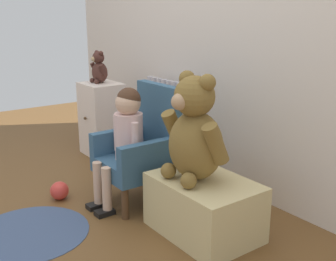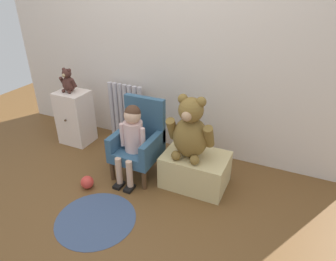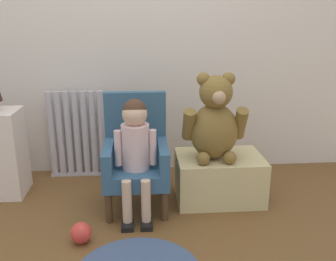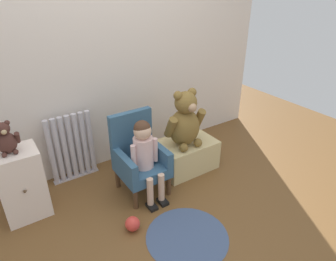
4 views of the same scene
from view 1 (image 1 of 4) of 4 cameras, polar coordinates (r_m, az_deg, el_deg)
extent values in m
plane|color=brown|center=(2.52, -14.82, -11.85)|extent=(6.00, 6.00, 0.00)
cube|color=beige|center=(2.86, 6.68, 16.78)|extent=(3.80, 0.05, 2.40)
cylinder|color=#BAB6BF|center=(3.36, -2.34, 1.91)|extent=(0.05, 0.05, 0.64)
cylinder|color=#BAB6BF|center=(3.31, -1.74, 1.71)|extent=(0.05, 0.05, 0.64)
cylinder|color=#BAB6BF|center=(3.26, -1.12, 1.49)|extent=(0.05, 0.05, 0.64)
cylinder|color=#BAB6BF|center=(3.21, -0.49, 1.27)|extent=(0.05, 0.05, 0.64)
cylinder|color=#BAB6BF|center=(3.16, 0.17, 1.04)|extent=(0.05, 0.05, 0.64)
cylinder|color=#BAB6BF|center=(3.11, 0.84, 0.81)|extent=(0.05, 0.05, 0.64)
cylinder|color=#BAB6BF|center=(3.06, 1.54, 0.57)|extent=(0.05, 0.05, 0.64)
cube|color=#BAB6BF|center=(3.31, -0.47, -4.29)|extent=(0.43, 0.05, 0.02)
cube|color=silver|center=(3.49, -8.89, 1.53)|extent=(0.33, 0.28, 0.60)
sphere|color=#4C3823|center=(3.42, -11.17, 1.63)|extent=(0.02, 0.02, 0.02)
cube|color=#335876|center=(2.60, -4.45, -4.66)|extent=(0.40, 0.42, 0.10)
cube|color=#335876|center=(2.61, -1.26, 1.63)|extent=(0.40, 0.06, 0.43)
cube|color=#335876|center=(2.70, -6.40, -1.24)|extent=(0.06, 0.42, 0.14)
cube|color=#335876|center=(2.42, -2.40, -3.14)|extent=(0.06, 0.42, 0.14)
cylinder|color=#4C331E|center=(2.71, -9.45, -7.25)|extent=(0.04, 0.04, 0.19)
cylinder|color=#4C331E|center=(2.44, -5.84, -9.80)|extent=(0.04, 0.04, 0.19)
cylinder|color=#4C331E|center=(2.87, -3.16, -5.71)|extent=(0.04, 0.04, 0.19)
cylinder|color=#4C331E|center=(2.62, 0.87, -7.89)|extent=(0.04, 0.04, 0.19)
cylinder|color=beige|center=(2.52, -5.32, -0.79)|extent=(0.17, 0.17, 0.28)
sphere|color=#D8AD8E|center=(2.47, -5.44, 3.75)|extent=(0.15, 0.15, 0.15)
sphere|color=#472D1E|center=(2.47, -5.35, 4.19)|extent=(0.14, 0.14, 0.14)
cylinder|color=#D8AD8E|center=(2.57, -9.46, -6.99)|extent=(0.06, 0.06, 0.26)
cube|color=black|center=(2.62, -9.71, -10.00)|extent=(0.07, 0.11, 0.03)
cylinder|color=#D8AD8E|center=(2.48, -8.30, -7.81)|extent=(0.06, 0.06, 0.26)
cube|color=black|center=(2.53, -8.57, -10.91)|extent=(0.07, 0.11, 0.03)
cylinder|color=beige|center=(2.60, -6.89, -0.33)|extent=(0.04, 0.04, 0.22)
cylinder|color=beige|center=(2.42, -4.44, -1.44)|extent=(0.04, 0.04, 0.22)
cube|color=#D0BC81|center=(2.27, 4.87, -10.25)|extent=(0.56, 0.40, 0.30)
ellipsoid|color=brown|center=(2.17, 3.77, -2.04)|extent=(0.31, 0.26, 0.36)
sphere|color=brown|center=(2.09, 3.60, 4.64)|extent=(0.21, 0.21, 0.21)
sphere|color=tan|center=(2.04, 1.56, 3.91)|extent=(0.08, 0.08, 0.08)
sphere|color=brown|center=(2.15, 2.59, 7.05)|extent=(0.08, 0.08, 0.08)
sphere|color=brown|center=(2.03, 5.36, 6.49)|extent=(0.08, 0.08, 0.08)
cylinder|color=brown|center=(2.27, 0.87, 0.22)|extent=(0.08, 0.16, 0.22)
cylinder|color=brown|center=(2.02, 6.47, -1.80)|extent=(0.08, 0.16, 0.22)
sphere|color=brown|center=(2.21, 0.06, -5.46)|extent=(0.08, 0.08, 0.08)
sphere|color=brown|center=(2.09, 2.80, -6.80)|extent=(0.08, 0.08, 0.08)
ellipsoid|color=#462721|center=(3.44, -9.24, 7.77)|extent=(0.14, 0.12, 0.17)
sphere|color=#462721|center=(3.42, -9.43, 9.72)|extent=(0.10, 0.10, 0.10)
sphere|color=tan|center=(3.40, -10.07, 9.54)|extent=(0.04, 0.04, 0.04)
sphere|color=#462721|center=(3.45, -9.63, 10.36)|extent=(0.04, 0.04, 0.04)
sphere|color=#462721|center=(3.39, -9.08, 10.29)|extent=(0.04, 0.04, 0.04)
cylinder|color=#462721|center=(3.50, -9.92, 8.28)|extent=(0.04, 0.07, 0.10)
cylinder|color=#462721|center=(3.36, -8.77, 8.05)|extent=(0.04, 0.07, 0.10)
sphere|color=#462721|center=(3.46, -10.25, 6.70)|extent=(0.04, 0.04, 0.04)
sphere|color=#462721|center=(3.39, -9.67, 6.55)|extent=(0.04, 0.04, 0.04)
cylinder|color=#3F5173|center=(2.44, -18.21, -12.97)|extent=(0.63, 0.63, 0.01)
sphere|color=red|center=(2.77, -14.49, -7.89)|extent=(0.12, 0.12, 0.12)
camera|label=2|loc=(1.26, -87.05, 28.89)|focal=32.00mm
camera|label=3|loc=(2.24, -61.61, 8.99)|focal=40.00mm
camera|label=4|loc=(3.24, -52.22, 21.25)|focal=32.00mm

